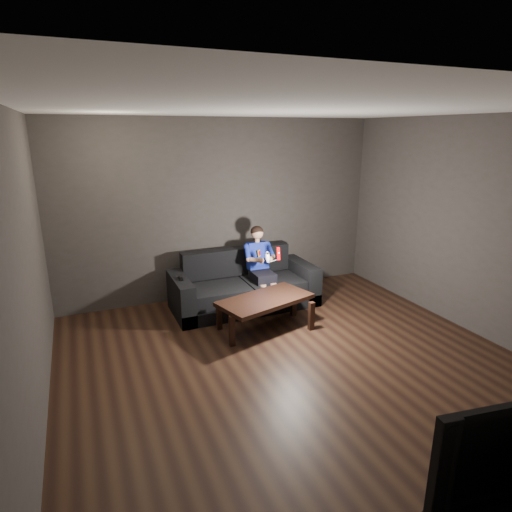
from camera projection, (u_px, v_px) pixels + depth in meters
name	position (u px, v px, depth m)	size (l,w,h in m)	color
floor	(299.00, 369.00, 4.68)	(5.00, 5.00, 0.00)	black
back_wall	(223.00, 209.00, 6.50)	(5.00, 0.04, 2.70)	#383530
left_wall	(23.00, 283.00, 3.36)	(0.04, 5.00, 2.70)	#383530
right_wall	(482.00, 229.00, 5.23)	(0.04, 5.00, 2.70)	#383530
ceiling	(307.00, 108.00, 3.91)	(5.00, 5.00, 0.02)	white
sofa	(244.00, 289.00, 6.29)	(2.09, 0.90, 0.81)	black
child	(260.00, 260.00, 6.21)	(0.45, 0.55, 1.09)	black
wii_remote_red	(278.00, 254.00, 5.81)	(0.05, 0.07, 0.18)	#C90005
nunchuk_white	(267.00, 257.00, 5.77)	(0.07, 0.10, 0.16)	white
wii_remote_black	(181.00, 278.00, 5.78)	(0.05, 0.16, 0.03)	black
coffee_table	(265.00, 302.00, 5.50)	(1.32, 0.91, 0.44)	black
tv	(504.00, 438.00, 2.49)	(1.14, 0.15, 0.66)	black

